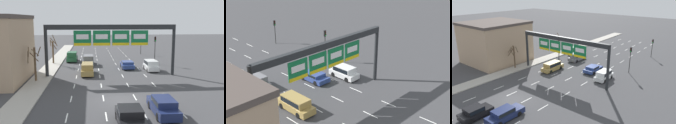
{
  "view_description": "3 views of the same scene",
  "coord_description": "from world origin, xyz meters",
  "views": [
    {
      "loc": [
        -2.86,
        -23.81,
        8.03
      ],
      "look_at": [
        -0.18,
        7.53,
        2.67
      ],
      "focal_mm": 40.0,
      "sensor_mm": 36.0,
      "label": 1
    },
    {
      "loc": [
        -21.52,
        -11.75,
        17.67
      ],
      "look_at": [
        3.08,
        12.26,
        3.94
      ],
      "focal_mm": 50.0,
      "sensor_mm": 36.0,
      "label": 2
    },
    {
      "loc": [
        23.28,
        -17.49,
        15.18
      ],
      "look_at": [
        -0.15,
        11.95,
        2.54
      ],
      "focal_mm": 35.0,
      "sensor_mm": 36.0,
      "label": 3
    }
  ],
  "objects": [
    {
      "name": "ground_plane",
      "position": [
        0.0,
        0.0,
        0.0
      ],
      "size": [
        220.0,
        220.0,
        0.0
      ],
      "primitive_type": "plane",
      "color": "#3D3D3F"
    },
    {
      "name": "sidewalk_left",
      "position": [
        -9.65,
        0.0,
        0.07
      ],
      "size": [
        2.8,
        110.0,
        0.15
      ],
      "color": "#A8A399",
      "rests_on": "ground_plane"
    },
    {
      "name": "lane_dashes",
      "position": [
        -0.0,
        13.5,
        0.0
      ],
      "size": [
        10.02,
        67.0,
        0.01
      ],
      "color": "white",
      "rests_on": "ground_plane"
    },
    {
      "name": "sign_gantry",
      "position": [
        0.0,
        11.17,
        5.96
      ],
      "size": [
        18.56,
        0.7,
        7.35
      ],
      "color": "#232628",
      "rests_on": "ground_plane"
    },
    {
      "name": "suv_gold",
      "position": [
        -3.41,
        12.42,
        0.95
      ],
      "size": [
        1.82,
        4.84,
        1.7
      ],
      "color": "#A88947",
      "rests_on": "ground_plane"
    },
    {
      "name": "car_black",
      "position": [
        0.04,
        -5.91,
        0.79
      ],
      "size": [
        1.97,
        3.98,
        1.49
      ],
      "color": "black",
      "rests_on": "ground_plane"
    },
    {
      "name": "car_navy",
      "position": [
        3.23,
        -3.9,
        0.8
      ],
      "size": [
        1.81,
        4.85,
        1.5
      ],
      "color": "#19234C",
      "rests_on": "ground_plane"
    },
    {
      "name": "car_blue",
      "position": [
        3.15,
        16.68,
        0.67
      ],
      "size": [
        1.98,
        4.22,
        1.22
      ],
      "color": "navy",
      "rests_on": "ground_plane"
    },
    {
      "name": "suv_grey",
      "position": [
        -3.32,
        20.64,
        0.96
      ],
      "size": [
        1.9,
        4.59,
        1.72
      ],
      "color": "slate",
      "rests_on": "ground_plane"
    },
    {
      "name": "suv_green",
      "position": [
        -6.49,
        24.5,
        1.02
      ],
      "size": [
        1.98,
        4.03,
        1.86
      ],
      "color": "#235B38",
      "rests_on": "ground_plane"
    },
    {
      "name": "suv_white",
      "position": [
        6.66,
        14.6,
        0.92
      ],
      "size": [
        1.82,
        4.13,
        1.66
      ],
      "color": "silver",
      "rests_on": "ground_plane"
    },
    {
      "name": "traffic_light_near_gantry",
      "position": [
        8.79,
        20.52,
        3.55
      ],
      "size": [
        0.3,
        0.35,
        5.0
      ],
      "color": "black",
      "rests_on": "ground_plane"
    },
    {
      "name": "traffic_light_mid_block",
      "position": [
        8.81,
        33.45,
        3.03
      ],
      "size": [
        0.3,
        0.35,
        4.21
      ],
      "color": "black",
      "rests_on": "ground_plane"
    },
    {
      "name": "tree_bare_closest",
      "position": [
        -9.69,
        21.89,
        2.65
      ],
      "size": [
        1.42,
        1.21,
        5.23
      ],
      "color": "brown",
      "rests_on": "sidewalk_left"
    },
    {
      "name": "tree_bare_second",
      "position": [
        -10.14,
        8.59,
        2.72
      ],
      "size": [
        1.92,
        1.9,
        4.48
      ],
      "color": "brown",
      "rests_on": "sidewalk_left"
    }
  ]
}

